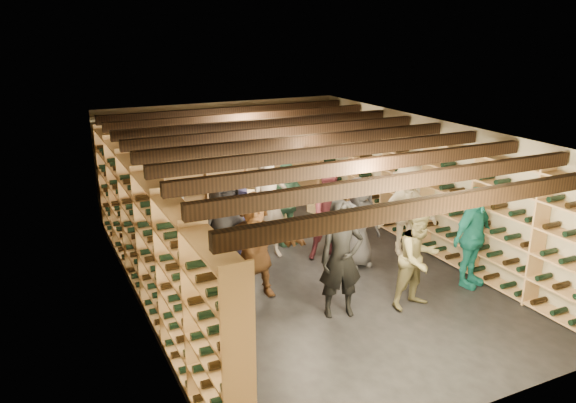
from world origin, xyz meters
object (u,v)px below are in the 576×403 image
(person_1, at_px, (341,259))
(person_8, at_px, (331,216))
(person_6, at_px, (237,228))
(person_7, at_px, (269,207))
(crate_loose, at_px, (320,207))
(person_9, at_px, (175,226))
(person_2, at_px, (418,259))
(person_5, at_px, (255,244))
(crate_stack_left, at_px, (260,212))
(crate_stack_right, at_px, (279,215))
(person_3, at_px, (407,209))
(person_12, at_px, (359,222))
(person_0, at_px, (225,234))
(person_10, at_px, (285,203))
(person_4, at_px, (473,237))

(person_1, distance_m, person_8, 2.05)
(person_6, height_order, person_7, person_7)
(crate_loose, height_order, person_8, person_8)
(person_7, distance_m, person_9, 1.68)
(person_2, xyz_separation_m, person_5, (-2.01, 1.40, 0.07))
(crate_stack_left, height_order, person_2, person_2)
(crate_stack_right, height_order, person_5, person_5)
(crate_stack_left, relative_size, person_7, 0.45)
(crate_stack_right, height_order, person_9, person_9)
(person_2, bearing_deg, person_8, 91.32)
(person_3, relative_size, person_8, 1.06)
(person_8, relative_size, person_12, 1.02)
(person_1, relative_size, person_12, 1.09)
(person_2, height_order, person_7, person_7)
(person_1, bearing_deg, person_0, 140.83)
(crate_stack_right, relative_size, person_10, 0.42)
(person_7, bearing_deg, crate_stack_right, 58.55)
(person_3, height_order, person_8, person_3)
(crate_loose, distance_m, person_5, 4.34)
(person_9, xyz_separation_m, person_10, (2.18, 0.26, 0.02))
(crate_stack_right, relative_size, person_9, 0.43)
(person_8, bearing_deg, person_5, -143.27)
(person_6, bearing_deg, person_12, -8.26)
(person_10, bearing_deg, person_8, -71.61)
(person_8, distance_m, person_12, 0.55)
(person_6, xyz_separation_m, person_10, (1.28, 0.84, 0.01))
(person_1, relative_size, person_5, 1.04)
(person_3, bearing_deg, person_1, -131.37)
(person_7, distance_m, person_10, 0.68)
(person_3, xyz_separation_m, person_6, (-3.05, 0.56, -0.06))
(person_6, relative_size, person_9, 1.01)
(person_2, distance_m, person_9, 4.04)
(person_2, bearing_deg, crate_stack_right, 92.16)
(crate_stack_right, height_order, person_10, person_10)
(crate_stack_right, distance_m, person_2, 3.81)
(person_1, bearing_deg, crate_stack_left, 99.58)
(crate_stack_left, xyz_separation_m, person_8, (0.61, -1.77, 0.38))
(person_6, bearing_deg, person_10, 42.21)
(crate_stack_right, distance_m, crate_loose, 1.62)
(person_7, bearing_deg, person_4, -44.30)
(person_5, bearing_deg, person_7, 77.13)
(crate_stack_right, relative_size, crate_loose, 1.36)
(crate_stack_right, distance_m, person_3, 2.65)
(person_0, bearing_deg, person_3, -15.06)
(person_2, height_order, person_4, person_4)
(crate_stack_left, relative_size, person_3, 0.50)
(person_3, bearing_deg, person_6, -174.37)
(person_1, xyz_separation_m, person_6, (-0.81, 1.99, -0.07))
(crate_stack_right, distance_m, person_4, 3.98)
(person_4, bearing_deg, person_5, 144.33)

